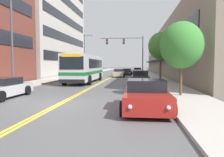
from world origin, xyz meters
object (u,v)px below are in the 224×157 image
at_px(traffic_signal_mast, 128,47).
at_px(street_tree_right_mid, 161,46).
at_px(car_red_parked_right_foreground, 146,96).
at_px(car_beige_moving_lead, 119,73).
at_px(car_silver_parked_left_near, 1,88).
at_px(car_black_parked_right_mid, 138,71).
at_px(car_charcoal_moving_second, 127,72).
at_px(street_tree_right_near, 181,45).
at_px(car_dark_grey_parked_right_end, 140,78).
at_px(car_slate_blue_parked_left_mid, 95,71).
at_px(car_champagne_parked_left_far, 87,73).
at_px(street_lamp_left_near, 15,33).
at_px(city_bus, 85,67).
at_px(car_white_parked_right_far, 138,73).
at_px(street_lamp_left_far, 86,51).

bearing_deg(traffic_signal_mast, street_tree_right_mid, -68.72).
bearing_deg(car_red_parked_right_foreground, car_beige_moving_lead, 97.07).
height_order(car_silver_parked_left_near, car_black_parked_right_mid, car_black_parked_right_mid).
height_order(car_red_parked_right_foreground, car_charcoal_moving_second, car_red_parked_right_foreground).
bearing_deg(street_tree_right_near, car_silver_parked_left_near, -172.45).
distance_m(car_dark_grey_parked_right_end, traffic_signal_mast, 17.34).
height_order(car_slate_blue_parked_left_mid, car_champagne_parked_left_far, car_slate_blue_parked_left_mid).
relative_size(car_black_parked_right_mid, street_lamp_left_near, 0.57).
bearing_deg(car_dark_grey_parked_right_end, city_bus, 154.38).
bearing_deg(car_white_parked_right_far, traffic_signal_mast, 162.10).
bearing_deg(car_red_parked_right_foreground, city_bus, 112.81).
bearing_deg(car_red_parked_right_foreground, street_tree_right_near, 60.33).
distance_m(car_slate_blue_parked_left_mid, street_lamp_left_near, 28.46).
bearing_deg(car_silver_parked_left_near, car_dark_grey_parked_right_end, 46.97).
distance_m(car_silver_parked_left_near, car_red_parked_right_foreground, 9.17).
xyz_separation_m(city_bus, car_charcoal_moving_second, (4.18, 18.12, -1.17)).
distance_m(car_beige_moving_lead, street_tree_right_near, 22.97).
bearing_deg(traffic_signal_mast, street_lamp_left_far, 178.13).
bearing_deg(street_lamp_left_far, city_bus, -77.45).
distance_m(car_dark_grey_parked_right_end, street_tree_right_mid, 7.15).
bearing_deg(traffic_signal_mast, street_tree_right_near, -80.53).
xyz_separation_m(car_slate_blue_parked_left_mid, car_charcoal_moving_second, (6.57, -0.61, -0.07)).
xyz_separation_m(car_silver_parked_left_near, street_lamp_left_far, (-0.68, 26.33, 3.86)).
relative_size(car_charcoal_moving_second, street_tree_right_near, 0.98).
xyz_separation_m(car_red_parked_right_foreground, car_beige_moving_lead, (-3.26, 26.26, -0.02)).
height_order(car_champagne_parked_left_far, street_tree_right_mid, street_tree_right_mid).
distance_m(car_dark_grey_parked_right_end, street_tree_right_near, 8.67).
relative_size(city_bus, car_black_parked_right_mid, 2.54).
bearing_deg(car_charcoal_moving_second, car_black_parked_right_mid, 68.42).
bearing_deg(street_tree_right_near, car_black_parked_right_mid, 93.94).
bearing_deg(street_tree_right_mid, car_dark_grey_parked_right_end, -114.94).
bearing_deg(car_dark_grey_parked_right_end, traffic_signal_mast, 95.97).
relative_size(car_red_parked_right_foreground, traffic_signal_mast, 0.60).
bearing_deg(car_black_parked_right_mid, car_slate_blue_parked_left_mid, -150.91).
bearing_deg(car_beige_moving_lead, car_black_parked_right_mid, 75.44).
bearing_deg(car_beige_moving_lead, car_white_parked_right_far, 30.97).
xyz_separation_m(car_beige_moving_lead, car_charcoal_moving_second, (1.07, 6.99, -0.03)).
height_order(car_silver_parked_left_near, car_red_parked_right_foreground, car_red_parked_right_foreground).
height_order(car_red_parked_right_foreground, street_tree_right_mid, street_tree_right_mid).
height_order(traffic_signal_mast, street_lamp_left_near, street_lamp_left_near).
bearing_deg(car_beige_moving_lead, car_slate_blue_parked_left_mid, 125.87).
bearing_deg(car_dark_grey_parked_right_end, car_slate_blue_parked_left_mid, 111.90).
height_order(car_silver_parked_left_near, car_champagne_parked_left_far, car_champagne_parked_left_far).
relative_size(car_red_parked_right_foreground, street_lamp_left_far, 0.60).
distance_m(car_white_parked_right_far, street_lamp_left_far, 10.23).
bearing_deg(car_beige_moving_lead, street_lamp_left_near, -106.84).
bearing_deg(street_tree_right_near, car_champagne_parked_left_far, 115.96).
relative_size(city_bus, street_tree_right_near, 2.34).
distance_m(car_red_parked_right_foreground, car_white_parked_right_far, 28.20).
xyz_separation_m(car_dark_grey_parked_right_end, car_charcoal_moving_second, (-2.19, 21.18, -0.08)).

